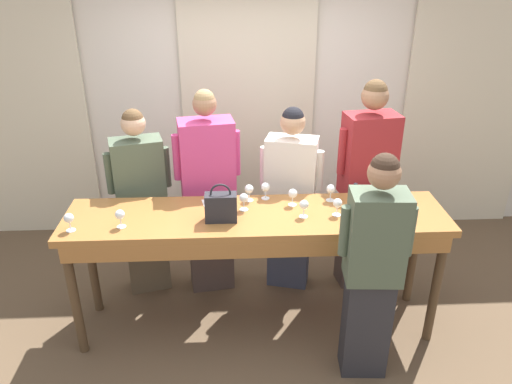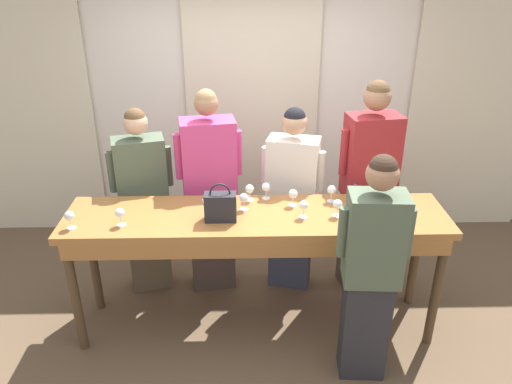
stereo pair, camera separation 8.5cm
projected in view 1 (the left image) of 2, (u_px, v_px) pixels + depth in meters
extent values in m
plane|color=brown|center=(256.00, 323.00, 4.12)|extent=(18.00, 18.00, 0.00)
cube|color=silver|center=(248.00, 101.00, 5.06)|extent=(12.00, 0.06, 2.80)
cube|color=beige|center=(20.00, 111.00, 4.92)|extent=(1.32, 0.03, 2.69)
cube|color=beige|center=(248.00, 108.00, 5.02)|extent=(1.32, 0.03, 2.69)
cube|color=beige|center=(468.00, 105.00, 5.12)|extent=(1.32, 0.03, 2.69)
cube|color=#9E6633|center=(256.00, 217.00, 3.69)|extent=(2.83, 0.64, 0.06)
cube|color=#9E6633|center=(259.00, 250.00, 3.45)|extent=(2.71, 0.03, 0.12)
cylinder|color=#4C3823|center=(75.00, 299.00, 3.63)|extent=(0.07, 0.07, 0.96)
cylinder|color=#4C3823|center=(436.00, 288.00, 3.75)|extent=(0.07, 0.07, 0.96)
cylinder|color=#4C3823|center=(91.00, 262.00, 4.07)|extent=(0.07, 0.07, 0.96)
cylinder|color=#4C3823|center=(414.00, 253.00, 4.19)|extent=(0.07, 0.07, 0.96)
cylinder|color=black|center=(353.00, 211.00, 3.52)|extent=(0.08, 0.08, 0.19)
cone|color=black|center=(354.00, 197.00, 3.47)|extent=(0.08, 0.08, 0.04)
cylinder|color=black|center=(355.00, 189.00, 3.44)|extent=(0.03, 0.03, 0.08)
cylinder|color=beige|center=(353.00, 212.00, 3.52)|extent=(0.08, 0.08, 0.07)
cube|color=#232328|center=(221.00, 207.00, 3.55)|extent=(0.23, 0.11, 0.21)
torus|color=#232328|center=(220.00, 193.00, 3.50)|extent=(0.15, 0.01, 0.15)
cylinder|color=white|center=(330.00, 200.00, 3.88)|extent=(0.06, 0.06, 0.00)
cylinder|color=white|center=(330.00, 196.00, 3.86)|extent=(0.01, 0.01, 0.07)
sphere|color=white|center=(331.00, 189.00, 3.83)|extent=(0.07, 0.07, 0.07)
cylinder|color=white|center=(265.00, 198.00, 3.91)|extent=(0.06, 0.06, 0.00)
cylinder|color=white|center=(265.00, 194.00, 3.89)|extent=(0.01, 0.01, 0.07)
sphere|color=white|center=(265.00, 187.00, 3.87)|extent=(0.07, 0.07, 0.07)
cylinder|color=white|center=(303.00, 216.00, 3.64)|extent=(0.06, 0.06, 0.00)
cylinder|color=white|center=(304.00, 212.00, 3.62)|extent=(0.01, 0.01, 0.07)
sphere|color=white|center=(304.00, 205.00, 3.60)|extent=(0.07, 0.07, 0.07)
cylinder|color=white|center=(372.00, 224.00, 3.54)|extent=(0.06, 0.06, 0.00)
cylinder|color=white|center=(372.00, 220.00, 3.52)|extent=(0.01, 0.01, 0.07)
sphere|color=white|center=(373.00, 212.00, 3.50)|extent=(0.07, 0.07, 0.07)
sphere|color=maroon|center=(373.00, 213.00, 3.50)|extent=(0.04, 0.04, 0.04)
cylinder|color=white|center=(249.00, 200.00, 3.88)|extent=(0.06, 0.06, 0.00)
cylinder|color=white|center=(249.00, 196.00, 3.86)|extent=(0.01, 0.01, 0.07)
sphere|color=white|center=(249.00, 189.00, 3.83)|extent=(0.07, 0.07, 0.07)
cylinder|color=white|center=(244.00, 209.00, 3.74)|extent=(0.06, 0.06, 0.00)
cylinder|color=white|center=(244.00, 205.00, 3.72)|extent=(0.01, 0.01, 0.07)
sphere|color=white|center=(244.00, 198.00, 3.69)|extent=(0.07, 0.07, 0.07)
cylinder|color=white|center=(71.00, 230.00, 3.46)|extent=(0.06, 0.06, 0.00)
cylinder|color=white|center=(70.00, 226.00, 3.44)|extent=(0.01, 0.01, 0.07)
sphere|color=white|center=(69.00, 218.00, 3.42)|extent=(0.07, 0.07, 0.07)
sphere|color=maroon|center=(69.00, 219.00, 3.42)|extent=(0.04, 0.04, 0.04)
cylinder|color=white|center=(337.00, 215.00, 3.66)|extent=(0.06, 0.06, 0.00)
cylinder|color=white|center=(337.00, 211.00, 3.65)|extent=(0.01, 0.01, 0.07)
sphere|color=white|center=(338.00, 203.00, 3.62)|extent=(0.07, 0.07, 0.07)
sphere|color=maroon|center=(338.00, 204.00, 3.62)|extent=(0.04, 0.04, 0.04)
cylinder|color=white|center=(405.00, 219.00, 3.60)|extent=(0.06, 0.06, 0.00)
cylinder|color=white|center=(406.00, 215.00, 3.59)|extent=(0.01, 0.01, 0.07)
sphere|color=white|center=(407.00, 207.00, 3.56)|extent=(0.07, 0.07, 0.07)
cylinder|color=white|center=(122.00, 227.00, 3.50)|extent=(0.06, 0.06, 0.00)
cylinder|color=white|center=(121.00, 222.00, 3.49)|extent=(0.01, 0.01, 0.07)
sphere|color=white|center=(120.00, 214.00, 3.46)|extent=(0.07, 0.07, 0.07)
sphere|color=maroon|center=(120.00, 216.00, 3.47)|extent=(0.04, 0.04, 0.04)
cylinder|color=white|center=(292.00, 205.00, 3.81)|extent=(0.06, 0.06, 0.00)
cylinder|color=white|center=(293.00, 201.00, 3.79)|extent=(0.01, 0.01, 0.07)
sphere|color=white|center=(293.00, 193.00, 3.76)|extent=(0.07, 0.07, 0.07)
sphere|color=maroon|center=(293.00, 194.00, 3.77)|extent=(0.04, 0.04, 0.04)
cube|color=white|center=(211.00, 202.00, 3.84)|extent=(0.15, 0.15, 0.00)
cube|color=brown|center=(147.00, 249.00, 4.41)|extent=(0.39, 0.29, 0.79)
cube|color=#4C5B47|center=(139.00, 175.00, 4.10)|extent=(0.46, 0.34, 0.63)
sphere|color=#DBAD89|center=(133.00, 124.00, 3.91)|extent=(0.19, 0.19, 0.19)
sphere|color=brown|center=(133.00, 119.00, 3.89)|extent=(0.17, 0.17, 0.17)
cylinder|color=#4C5B47|center=(166.00, 167.00, 4.14)|extent=(0.09, 0.09, 0.34)
cylinder|color=#4C5B47|center=(110.00, 173.00, 4.02)|extent=(0.09, 0.09, 0.34)
cube|color=#473833|center=(211.00, 243.00, 4.42)|extent=(0.40, 0.28, 0.87)
cube|color=#C63D7A|center=(207.00, 161.00, 4.08)|extent=(0.48, 0.33, 0.69)
sphere|color=#9E7051|center=(205.00, 104.00, 3.87)|extent=(0.19, 0.19, 0.19)
sphere|color=#93754C|center=(204.00, 100.00, 3.85)|extent=(0.17, 0.17, 0.17)
cylinder|color=#C63D7A|center=(236.00, 153.00, 4.10)|extent=(0.08, 0.08, 0.38)
cylinder|color=#C63D7A|center=(177.00, 157.00, 4.01)|extent=(0.08, 0.08, 0.38)
cube|color=#383D51|center=(289.00, 245.00, 4.47)|extent=(0.40, 0.29, 0.78)
cube|color=silver|center=(291.00, 173.00, 4.16)|extent=(0.47, 0.34, 0.62)
sphere|color=tan|center=(293.00, 122.00, 3.97)|extent=(0.20, 0.20, 0.20)
sphere|color=black|center=(293.00, 118.00, 3.95)|extent=(0.18, 0.18, 0.18)
cylinder|color=silver|center=(319.00, 171.00, 4.10)|extent=(0.09, 0.09, 0.34)
cylinder|color=silver|center=(264.00, 166.00, 4.18)|extent=(0.09, 0.09, 0.34)
cube|color=#473833|center=(360.00, 238.00, 4.47)|extent=(0.39, 0.28, 0.89)
cube|color=maroon|center=(369.00, 155.00, 4.12)|extent=(0.46, 0.32, 0.71)
sphere|color=#9E7051|center=(375.00, 96.00, 3.91)|extent=(0.22, 0.22, 0.22)
sphere|color=brown|center=(376.00, 91.00, 3.89)|extent=(0.19, 0.19, 0.19)
cylinder|color=maroon|center=(396.00, 147.00, 4.14)|extent=(0.08, 0.08, 0.39)
cylinder|color=maroon|center=(342.00, 151.00, 4.06)|extent=(0.08, 0.08, 0.39)
cube|color=#28282D|center=(366.00, 325.00, 3.50)|extent=(0.33, 0.23, 0.80)
cube|color=#4C5B47|center=(376.00, 238.00, 3.19)|extent=(0.38, 0.27, 0.63)
sphere|color=#9E7051|center=(384.00, 173.00, 3.00)|extent=(0.20, 0.20, 0.20)
sphere|color=#332319|center=(385.00, 168.00, 2.98)|extent=(0.18, 0.18, 0.18)
cylinder|color=#4C5B47|center=(345.00, 231.00, 3.18)|extent=(0.07, 0.07, 0.35)
cylinder|color=#4C5B47|center=(409.00, 231.00, 3.17)|extent=(0.07, 0.07, 0.35)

